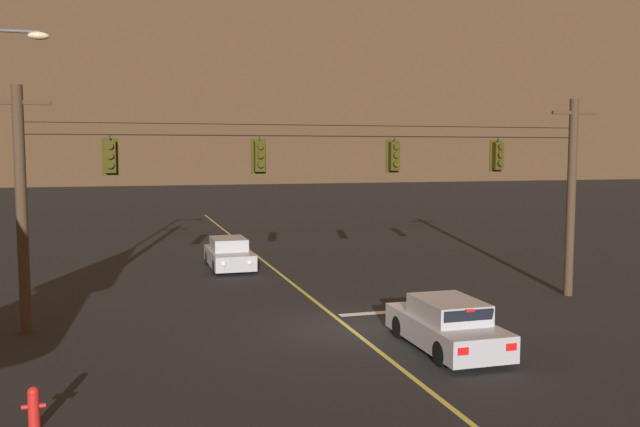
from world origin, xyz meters
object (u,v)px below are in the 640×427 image
Objects in this scene: traffic_light_left_inner at (260,156)px; fire_hydrant at (34,407)px; car_waiting_near_lane at (447,326)px; car_oncoming_lead at (229,254)px; traffic_light_leftmost at (110,157)px; traffic_light_right_inner at (498,156)px; traffic_light_centre at (394,156)px.

traffic_light_left_inner is 10.68m from fire_hydrant.
car_waiting_near_lane and car_oncoming_lead have the same top height.
car_oncoming_lead is at bearing 69.61° from fire_hydrant.
traffic_light_leftmost reaches higher than car_oncoming_lead.
traffic_light_right_inner is (13.06, 0.00, 0.00)m from traffic_light_leftmost.
traffic_light_leftmost and traffic_light_right_inner have the same top height.
car_waiting_near_lane is 14.81m from car_oncoming_lead.
traffic_light_left_inner is 8.53m from traffic_light_right_inner.
traffic_light_right_inner reaches higher than car_oncoming_lead.
traffic_light_left_inner is (4.52, 0.00, 0.00)m from traffic_light_leftmost.
traffic_light_centre reaches higher than fire_hydrant.
traffic_light_leftmost is at bearing 180.00° from traffic_light_left_inner.
traffic_light_right_inner is at bearing 0.00° from traffic_light_left_inner.
traffic_light_right_inner is (8.53, 0.00, 0.00)m from traffic_light_left_inner.
fire_hydrant is at bearing -165.59° from car_waiting_near_lane.
traffic_light_centre and traffic_light_right_inner have the same top height.
traffic_light_right_inner is at bearing 0.00° from traffic_light_leftmost.
fire_hydrant is (-10.04, -2.58, -0.21)m from car_waiting_near_lane.
car_waiting_near_lane is at bearing -29.78° from traffic_light_leftmost.
traffic_light_centre is (4.60, 0.00, 0.00)m from traffic_light_left_inner.
traffic_light_centre is at bearing 84.53° from car_waiting_near_lane.
traffic_light_right_inner is 0.28× the size of car_waiting_near_lane.
traffic_light_right_inner is at bearing 0.00° from traffic_light_centre.
traffic_light_centre is at bearing 180.00° from traffic_light_right_inner.
traffic_light_left_inner is 4.60m from traffic_light_centre.
car_oncoming_lead is (0.37, 9.38, -4.52)m from traffic_light_left_inner.
car_oncoming_lead reaches higher than fire_hydrant.
traffic_light_leftmost is 0.28× the size of car_waiting_near_lane.
traffic_light_centre is at bearing 35.61° from fire_hydrant.
traffic_light_centre is 1.45× the size of fire_hydrant.
fire_hydrant is (-5.91, -7.53, -4.73)m from traffic_light_left_inner.
traffic_light_centre is at bearing 0.00° from traffic_light_leftmost.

